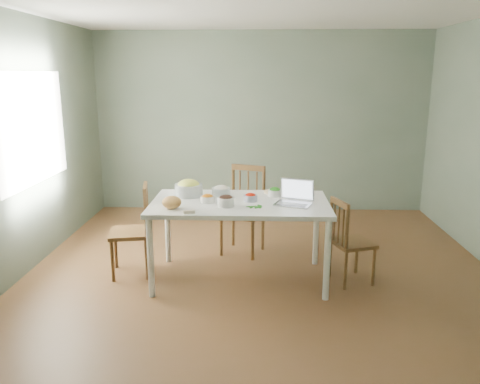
{
  "coord_description": "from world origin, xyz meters",
  "views": [
    {
      "loc": [
        -0.04,
        -4.81,
        2.07
      ],
      "look_at": [
        -0.22,
        -0.18,
        0.93
      ],
      "focal_mm": 35.88,
      "sensor_mm": 36.0,
      "label": 1
    }
  ],
  "objects_px": {
    "chair_far": "(242,211)",
    "chair_left": "(129,230)",
    "dining_table": "(240,241)",
    "laptop": "(293,193)",
    "bread_boule": "(172,202)",
    "bowl_squash": "(189,188)",
    "chair_right": "(353,241)"
  },
  "relations": [
    {
      "from": "bread_boule",
      "to": "laptop",
      "type": "distance_m",
      "value": 1.18
    },
    {
      "from": "chair_far",
      "to": "chair_left",
      "type": "bearing_deg",
      "value": -130.94
    },
    {
      "from": "dining_table",
      "to": "chair_right",
      "type": "distance_m",
      "value": 1.14
    },
    {
      "from": "bread_boule",
      "to": "bowl_squash",
      "type": "distance_m",
      "value": 0.5
    },
    {
      "from": "chair_far",
      "to": "laptop",
      "type": "relative_size",
      "value": 3.02
    },
    {
      "from": "chair_right",
      "to": "bread_boule",
      "type": "height_order",
      "value": "bread_boule"
    },
    {
      "from": "chair_left",
      "to": "bowl_squash",
      "type": "relative_size",
      "value": 3.31
    },
    {
      "from": "dining_table",
      "to": "bread_boule",
      "type": "height_order",
      "value": "bread_boule"
    },
    {
      "from": "chair_right",
      "to": "laptop",
      "type": "bearing_deg",
      "value": 79.04
    },
    {
      "from": "chair_far",
      "to": "chair_left",
      "type": "height_order",
      "value": "chair_far"
    },
    {
      "from": "chair_left",
      "to": "chair_right",
      "type": "relative_size",
      "value": 1.1
    },
    {
      "from": "chair_left",
      "to": "bowl_squash",
      "type": "height_order",
      "value": "bowl_squash"
    },
    {
      "from": "dining_table",
      "to": "chair_right",
      "type": "bearing_deg",
      "value": -0.55
    },
    {
      "from": "bowl_squash",
      "to": "laptop",
      "type": "bearing_deg",
      "value": -16.53
    },
    {
      "from": "chair_far",
      "to": "chair_left",
      "type": "xyz_separation_m",
      "value": [
        -1.16,
        -0.67,
        -0.03
      ]
    },
    {
      "from": "chair_left",
      "to": "chair_far",
      "type": "bearing_deg",
      "value": 108.42
    },
    {
      "from": "chair_left",
      "to": "dining_table",
      "type": "bearing_deg",
      "value": 73.89
    },
    {
      "from": "laptop",
      "to": "chair_left",
      "type": "bearing_deg",
      "value": -166.51
    },
    {
      "from": "bread_boule",
      "to": "bowl_squash",
      "type": "xyz_separation_m",
      "value": [
        0.09,
        0.49,
        0.02
      ]
    },
    {
      "from": "dining_table",
      "to": "chair_left",
      "type": "xyz_separation_m",
      "value": [
        -1.16,
        0.1,
        0.07
      ]
    },
    {
      "from": "laptop",
      "to": "dining_table",
      "type": "bearing_deg",
      "value": -170.46
    },
    {
      "from": "chair_left",
      "to": "chair_right",
      "type": "xyz_separation_m",
      "value": [
        2.3,
        -0.11,
        -0.05
      ]
    },
    {
      "from": "dining_table",
      "to": "chair_far",
      "type": "height_order",
      "value": "chair_far"
    },
    {
      "from": "bowl_squash",
      "to": "laptop",
      "type": "distance_m",
      "value": 1.11
    },
    {
      "from": "chair_right",
      "to": "bread_boule",
      "type": "bearing_deg",
      "value": 79.46
    },
    {
      "from": "chair_right",
      "to": "bowl_squash",
      "type": "distance_m",
      "value": 1.77
    },
    {
      "from": "chair_left",
      "to": "bowl_squash",
      "type": "bearing_deg",
      "value": 90.03
    },
    {
      "from": "laptop",
      "to": "chair_right",
      "type": "bearing_deg",
      "value": 27.87
    },
    {
      "from": "dining_table",
      "to": "bowl_squash",
      "type": "relative_size",
      "value": 6.09
    },
    {
      "from": "dining_table",
      "to": "laptop",
      "type": "bearing_deg",
      "value": -10.44
    },
    {
      "from": "dining_table",
      "to": "bread_boule",
      "type": "distance_m",
      "value": 0.84
    },
    {
      "from": "chair_right",
      "to": "bowl_squash",
      "type": "height_order",
      "value": "bowl_squash"
    }
  ]
}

